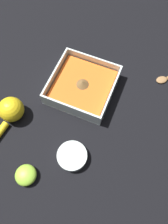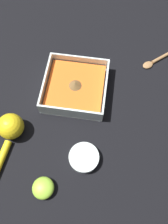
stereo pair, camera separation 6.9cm
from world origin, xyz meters
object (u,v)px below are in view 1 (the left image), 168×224
square_dish (83,86)px  spice_bowl (72,156)px  lemon_squeezer (10,112)px  lemon_half (26,175)px

square_dish → spice_bowl: size_ratio=2.30×
square_dish → lemon_squeezer: lemon_squeezer is taller
square_dish → lemon_squeezer: size_ratio=1.03×
spice_bowl → lemon_squeezer: (-0.23, 0.05, 0.02)m
square_dish → lemon_half: bearing=-96.6°
square_dish → lemon_half: square_dish is taller
square_dish → spice_bowl: 0.24m
lemon_half → spice_bowl: bearing=45.0°
lemon_squeezer → lemon_half: 0.20m
square_dish → spice_bowl: bearing=-74.8°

